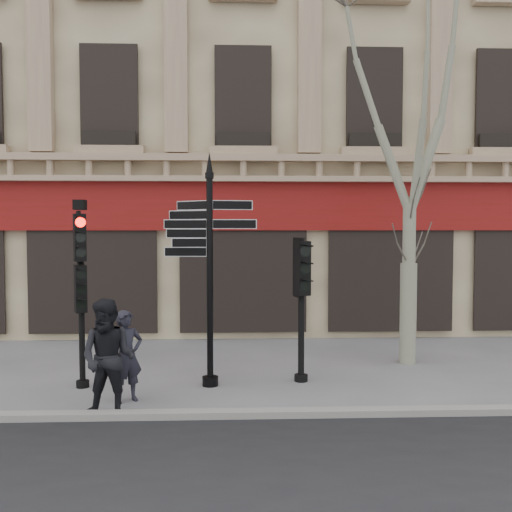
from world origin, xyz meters
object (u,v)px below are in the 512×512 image
(traffic_signal_main, at_px, (81,270))
(plane_tree, at_px, (411,88))
(traffic_signal_secondary, at_px, (301,284))
(fingerpost, at_px, (210,230))
(pedestrian_a, at_px, (127,356))
(pedestrian_b, at_px, (108,358))

(traffic_signal_main, relative_size, plane_tree, 0.41)
(traffic_signal_main, relative_size, traffic_signal_secondary, 1.28)
(fingerpost, xyz_separation_m, plane_tree, (4.34, 1.65, 3.07))
(pedestrian_a, xyz_separation_m, pedestrian_b, (-0.13, -0.83, 0.15))
(traffic_signal_main, relative_size, pedestrian_a, 2.22)
(plane_tree, relative_size, pedestrian_a, 5.40)
(traffic_signal_main, bearing_deg, pedestrian_b, -85.79)
(fingerpost, height_order, traffic_signal_secondary, fingerpost)
(traffic_signal_secondary, height_order, pedestrian_a, traffic_signal_secondary)
(fingerpost, distance_m, pedestrian_a, 2.77)
(pedestrian_a, bearing_deg, fingerpost, 0.42)
(fingerpost, xyz_separation_m, traffic_signal_main, (-2.42, -0.01, -0.75))
(traffic_signal_main, height_order, pedestrian_b, traffic_signal_main)
(fingerpost, distance_m, plane_tree, 5.57)
(traffic_signal_main, distance_m, pedestrian_b, 2.34)
(traffic_signal_main, xyz_separation_m, pedestrian_a, (1.00, -0.91, -1.44))
(pedestrian_a, bearing_deg, traffic_signal_secondary, -12.63)
(pedestrian_b, bearing_deg, traffic_signal_main, 126.17)
(traffic_signal_main, bearing_deg, traffic_signal_secondary, -18.92)
(traffic_signal_main, xyz_separation_m, traffic_signal_secondary, (4.20, 0.26, -0.31))
(fingerpost, xyz_separation_m, pedestrian_a, (-1.42, -0.92, -2.20))
(plane_tree, distance_m, pedestrian_b, 8.51)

